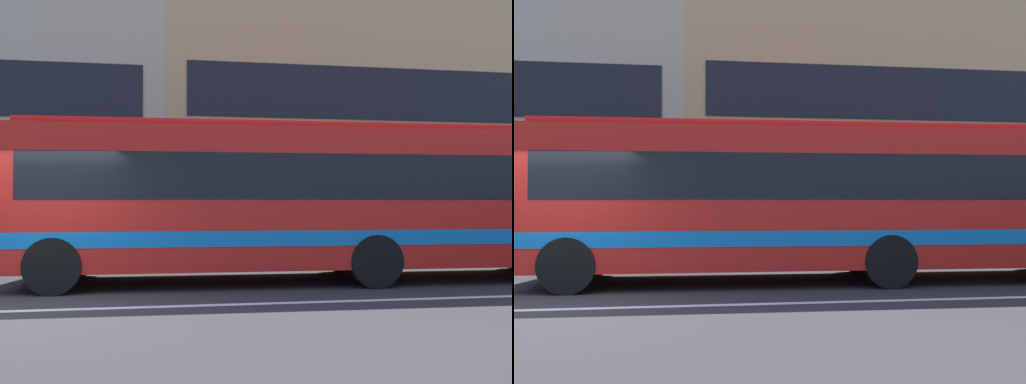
# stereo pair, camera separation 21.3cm
# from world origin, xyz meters

# --- Properties ---
(ground_plane) EXTENTS (160.00, 160.00, 0.00)m
(ground_plane) POSITION_xyz_m (0.00, 0.00, 0.00)
(ground_plane) COLOR #302F31
(lane_centre_line) EXTENTS (60.00, 0.16, 0.01)m
(lane_centre_line) POSITION_xyz_m (0.00, 0.00, 0.00)
(lane_centre_line) COLOR silver
(lane_centre_line) RESTS_ON ground_plane
(apartment_block_right) EXTENTS (18.16, 8.68, 9.35)m
(apartment_block_right) POSITION_xyz_m (11.09, 14.18, 4.67)
(apartment_block_right) COLOR tan
(apartment_block_right) RESTS_ON ground_plane
(transit_bus) EXTENTS (12.21, 2.85, 3.13)m
(transit_bus) POSITION_xyz_m (5.24, 2.40, 1.73)
(transit_bus) COLOR red
(transit_bus) RESTS_ON ground_plane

